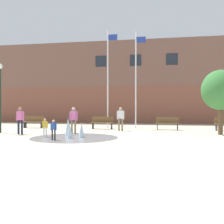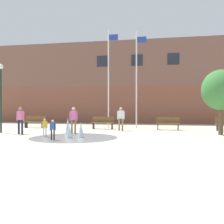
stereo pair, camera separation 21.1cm
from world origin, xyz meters
name	(u,v)px [view 2 (the right image)]	position (x,y,z in m)	size (l,w,h in m)	color
ground_plane	(84,158)	(0.00, 0.00, 0.00)	(100.00, 100.00, 0.00)	#BCB299
library_building	(139,84)	(0.00, 20.95, 4.15)	(36.00, 6.05, 8.31)	brown
splash_fountain	(73,132)	(-2.28, 5.43, 0.28)	(4.57, 4.57, 0.99)	gray
park_bench_left_of_flagpoles	(35,122)	(-7.33, 11.02, 0.48)	(1.60, 0.44, 0.91)	#28282D
park_bench_under_left_flagpole	(103,122)	(-1.86, 10.92, 0.48)	(1.60, 0.44, 0.91)	#28282D
park_bench_center	(168,123)	(2.84, 11.05, 0.48)	(1.60, 0.44, 0.91)	#28282D
adult_near_bench	(73,118)	(-2.86, 7.25, 0.93)	(0.50, 0.34, 1.59)	#89755B
adult_watching	(20,118)	(-5.84, 6.32, 0.93)	(0.50, 0.31, 1.59)	#1E233D
adult_in_red	(121,117)	(-0.31, 9.53, 0.93)	(0.50, 0.33, 1.59)	#89755B
child_running	(53,128)	(-2.78, 3.96, 0.58)	(0.31, 0.17, 0.99)	#28282D
child_in_fountain	(45,126)	(-3.77, 5.20, 0.58)	(0.31, 0.18, 0.99)	silver
flagpole_left	(109,76)	(-1.64, 12.06, 4.06)	(0.80, 0.10, 7.63)	silver
flagpole_right	(137,77)	(0.54, 12.06, 3.92)	(0.80, 0.10, 7.35)	silver
lamp_post_left_lane	(1,88)	(-7.48, 6.86, 2.77)	(0.32, 0.32, 4.30)	#192D23
street_tree_near_building	(221,90)	(5.74, 8.02, 2.58)	(2.18, 2.18, 3.75)	brown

